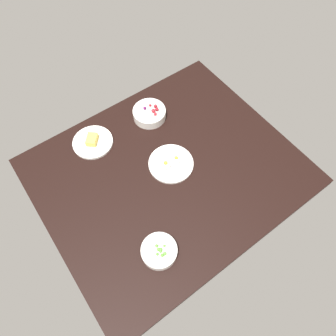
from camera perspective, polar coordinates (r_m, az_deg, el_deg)
dining_table at (r=153.11cm, az=-0.00°, el=-0.75°), size 122.76×103.56×4.00cm
bowl_peas at (r=133.77cm, az=-1.64°, el=-15.10°), size 15.52×15.52×5.56cm
bowl_berries at (r=168.45cm, az=-3.45°, el=10.09°), size 17.77×17.77×7.16cm
plate_cheese at (r=163.71cm, az=-13.78°, el=4.76°), size 20.70×20.70×4.70cm
plate_eggs at (r=152.08cm, az=0.53°, el=0.89°), size 22.35×22.35×4.99cm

